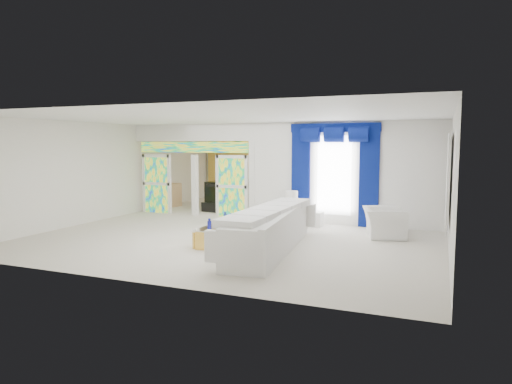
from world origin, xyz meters
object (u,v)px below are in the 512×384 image
at_px(coffee_table, 222,234).
at_px(armchair, 384,223).
at_px(console_table, 301,218).
at_px(grand_piano, 235,194).
at_px(white_sofa, 270,231).

height_order(coffee_table, armchair, armchair).
height_order(console_table, armchair, armchair).
distance_m(armchair, grand_piano, 7.12).
xyz_separation_m(coffee_table, armchair, (3.52, 2.13, 0.17)).
bearing_deg(white_sofa, console_table, 88.23).
bearing_deg(coffee_table, console_table, 69.86).
height_order(white_sofa, grand_piano, grand_piano).
relative_size(console_table, armchair, 1.09).
relative_size(coffee_table, console_table, 1.46).
bearing_deg(console_table, white_sofa, -85.55).
distance_m(console_table, grand_piano, 4.67).
xyz_separation_m(armchair, grand_piano, (-5.95, 3.92, 0.11)).
distance_m(white_sofa, grand_piano, 7.38).
bearing_deg(console_table, grand_piano, 139.03).
bearing_deg(coffee_table, grand_piano, 111.88).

